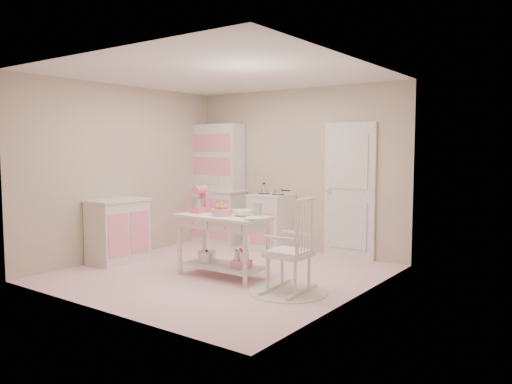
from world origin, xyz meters
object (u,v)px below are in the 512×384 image
bread_basket (221,212)px  stove (271,222)px  hutch (216,183)px  base_cabinet (118,231)px  stand_mixer (199,200)px  rocking_chair (288,245)px  work_table (223,246)px

bread_basket → stove: bearing=104.1°
stove → bread_basket: bearing=-75.9°
hutch → base_cabinet: (-0.13, -2.04, -0.58)m
bread_basket → stand_mixer: bearing=171.0°
rocking_chair → stove: bearing=126.0°
stove → bread_basket: size_ratio=3.68×
hutch → base_cabinet: bearing=-93.7°
work_table → bread_basket: 0.45m
hutch → bread_basket: size_ratio=8.32×
stand_mixer → bread_basket: size_ratio=1.36×
stove → stand_mixer: 1.78m
stove → bread_basket: (0.45, -1.78, 0.39)m
base_cabinet → rocking_chair: size_ratio=0.84×
base_cabinet → bread_basket: base_cabinet is taller
work_table → stand_mixer: bearing=177.3°
work_table → stand_mixer: size_ratio=3.53×
stove → work_table: 1.78m
stove → rocking_chair: (1.48, -1.83, 0.09)m
stove → base_cabinet: same height
rocking_chair → bread_basket: bearing=174.2°
work_table → stand_mixer: stand_mixer is taller
work_table → rocking_chair: bearing=-5.3°
base_cabinet → bread_basket: 1.83m
hutch → work_table: bearing=-47.5°
stove → rocking_chair: 2.35m
base_cabinet → stand_mixer: bearing=12.0°
hutch → bread_basket: (1.65, -1.83, -0.19)m
bread_basket → work_table: bearing=111.8°
stand_mixer → bread_basket: stand_mixer is taller
base_cabinet → hutch: bearing=86.3°
hutch → bread_basket: bearing=-48.0°
hutch → bread_basket: hutch is taller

